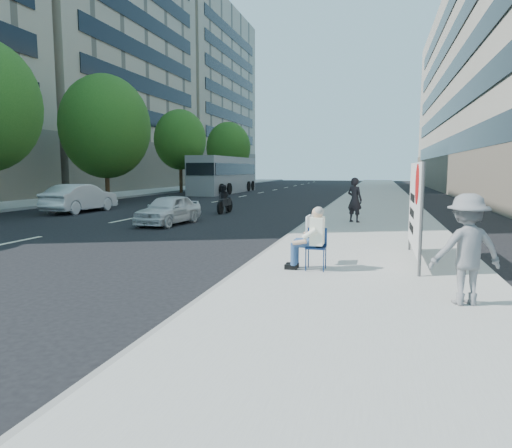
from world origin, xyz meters
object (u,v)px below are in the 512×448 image
(seated_protester, at_px, (311,235))
(protest_banner, at_px, (415,206))
(white_sedan_near, at_px, (169,210))
(pedestrian_woman, at_px, (355,200))
(motorcycle, at_px, (224,200))
(jogger, at_px, (466,249))
(bus, at_px, (225,175))
(white_sedan_mid, at_px, (80,198))

(seated_protester, xyz_separation_m, protest_banner, (2.10, 1.42, 0.53))
(white_sedan_near, bearing_deg, pedestrian_woman, 16.01)
(pedestrian_woman, xyz_separation_m, motorcycle, (-6.59, 3.60, -0.38))
(pedestrian_woman, bearing_deg, protest_banner, 133.67)
(protest_banner, distance_m, motorcycle, 13.81)
(jogger, relative_size, pedestrian_woman, 0.98)
(white_sedan_near, distance_m, motorcycle, 5.08)
(protest_banner, relative_size, motorcycle, 1.50)
(seated_protester, bearing_deg, bus, 112.01)
(seated_protester, height_order, white_sedan_mid, seated_protester)
(jogger, xyz_separation_m, white_sedan_near, (-9.42, 9.22, -0.40))
(seated_protester, distance_m, white_sedan_near, 10.05)
(motorcycle, bearing_deg, protest_banner, -51.21)
(protest_banner, relative_size, bus, 0.25)
(pedestrian_woman, height_order, motorcycle, pedestrian_woman)
(protest_banner, height_order, bus, bus)
(white_sedan_near, bearing_deg, white_sedan_mid, 156.27)
(white_sedan_mid, bearing_deg, seated_protester, 142.37)
(jogger, xyz_separation_m, white_sedan_mid, (-16.13, 12.85, -0.28))
(protest_banner, bearing_deg, seated_protester, -145.93)
(protest_banner, height_order, white_sedan_mid, protest_banner)
(protest_banner, relative_size, white_sedan_mid, 0.70)
(motorcycle, bearing_deg, bus, 110.89)
(seated_protester, bearing_deg, protest_banner, 34.07)
(motorcycle, bearing_deg, white_sedan_near, -95.08)
(jogger, xyz_separation_m, pedestrian_woman, (-2.21, 10.66, 0.02))
(white_sedan_near, bearing_deg, protest_banner, -29.28)
(white_sedan_near, relative_size, white_sedan_mid, 0.80)
(jogger, bearing_deg, motorcycle, -75.86)
(white_sedan_near, bearing_deg, seated_protester, -42.82)
(seated_protester, xyz_separation_m, white_sedan_mid, (-13.50, 11.04, -0.15))
(seated_protester, distance_m, bus, 33.45)
(seated_protester, height_order, protest_banner, protest_banner)
(pedestrian_woman, relative_size, white_sedan_near, 0.50)
(bus, bearing_deg, seated_protester, -67.36)
(seated_protester, relative_size, motorcycle, 0.64)
(seated_protester, distance_m, protest_banner, 2.59)
(pedestrian_woman, height_order, white_sedan_near, pedestrian_woman)
(white_sedan_near, relative_size, motorcycle, 1.71)
(bus, bearing_deg, white_sedan_mid, -92.16)
(pedestrian_woman, distance_m, white_sedan_near, 7.37)
(protest_banner, bearing_deg, white_sedan_mid, 148.35)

